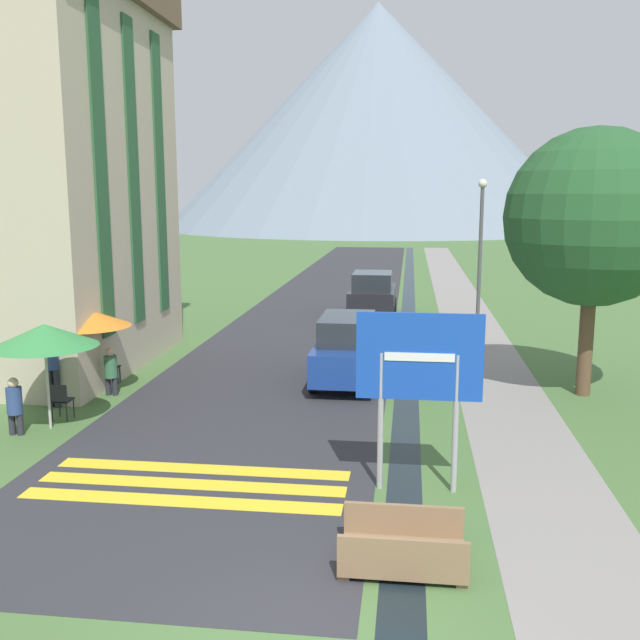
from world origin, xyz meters
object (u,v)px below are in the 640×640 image
at_px(parked_car_far, 372,294).
at_px(person_seated_near, 111,369).
at_px(cafe_umbrella_front_green, 44,335).
at_px(person_standing_terrace, 52,365).
at_px(road_sign, 419,372).
at_px(cafe_chair_far_left, 107,367).
at_px(parked_car_near, 347,348).
at_px(hotel_building, 33,158).
at_px(streetlamp, 480,251).
at_px(tree_by_path, 594,218).
at_px(cafe_chair_far_right, 110,365).
at_px(cafe_chair_near_left, 61,398).
at_px(cafe_umbrella_middle_orange, 88,318).
at_px(person_seated_far, 15,403).
at_px(footbridge, 403,550).

xyz_separation_m(parked_car_far, person_seated_near, (-5.88, -12.70, -0.24)).
distance_m(cafe_umbrella_front_green, person_standing_terrace, 1.92).
bearing_deg(road_sign, cafe_chair_far_left, 144.41).
bearing_deg(parked_car_near, person_standing_terrace, -154.29).
distance_m(hotel_building, parked_car_near, 10.35).
distance_m(streetlamp, tree_by_path, 5.61).
xyz_separation_m(person_standing_terrace, person_seated_near, (0.93, 1.15, -0.35)).
xyz_separation_m(cafe_chair_far_right, streetlamp, (10.06, 5.56, 2.70)).
bearing_deg(cafe_chair_near_left, road_sign, -6.11).
height_order(cafe_umbrella_middle_orange, person_seated_far, cafe_umbrella_middle_orange).
xyz_separation_m(cafe_chair_near_left, person_standing_terrace, (-0.66, 0.95, 0.51)).
xyz_separation_m(parked_car_far, person_seated_far, (-6.64, -15.81, -0.22)).
relative_size(person_standing_terrace, person_seated_near, 1.44).
height_order(cafe_umbrella_front_green, tree_by_path, tree_by_path).
relative_size(hotel_building, road_sign, 3.60).
relative_size(hotel_building, person_standing_terrace, 6.32).
height_order(parked_car_near, streetlamp, streetlamp).
bearing_deg(person_seated_far, cafe_umbrella_middle_orange, 85.30).
bearing_deg(parked_car_near, cafe_chair_far_right, -170.10).
bearing_deg(person_seated_near, cafe_umbrella_middle_orange, -175.35).
bearing_deg(road_sign, footbridge, -94.46).
bearing_deg(person_seated_near, cafe_umbrella_front_green, -95.59).
xyz_separation_m(parked_car_near, cafe_chair_far_left, (-6.23, -1.25, -0.39)).
bearing_deg(cafe_umbrella_middle_orange, person_seated_far, -94.70).
bearing_deg(hotel_building, cafe_chair_near_left, -58.91).
bearing_deg(road_sign, person_seated_near, 146.95).
bearing_deg(cafe_chair_far_left, tree_by_path, -9.99).
bearing_deg(parked_car_near, tree_by_path, -5.17).
distance_m(cafe_chair_near_left, person_seated_far, 1.14).
height_order(road_sign, streetlamp, streetlamp).
height_order(parked_car_near, cafe_umbrella_middle_orange, cafe_umbrella_middle_orange).
bearing_deg(parked_car_near, cafe_chair_far_left, -168.62).
bearing_deg(cafe_umbrella_front_green, streetlamp, 42.97).
relative_size(hotel_building, parked_car_near, 2.66).
xyz_separation_m(cafe_chair_far_left, tree_by_path, (12.24, 0.71, 3.91)).
height_order(road_sign, parked_car_far, road_sign).
bearing_deg(cafe_umbrella_middle_orange, road_sign, -31.16).
bearing_deg(footbridge, tree_by_path, 63.93).
height_order(hotel_building, cafe_chair_far_left, hotel_building).
relative_size(road_sign, cafe_chair_far_left, 3.62).
height_order(footbridge, cafe_chair_far_left, cafe_chair_far_left).
xyz_separation_m(person_seated_far, tree_by_path, (12.54, 4.64, 3.74)).
relative_size(cafe_chair_far_left, person_seated_far, 0.69).
distance_m(cafe_chair_near_left, person_seated_near, 2.12).
bearing_deg(person_seated_near, road_sign, -33.05).
bearing_deg(hotel_building, parked_car_near, -4.60).
height_order(person_standing_terrace, person_seated_near, person_standing_terrace).
bearing_deg(road_sign, cafe_chair_far_right, 143.66).
distance_m(footbridge, cafe_chair_far_right, 11.54).
bearing_deg(road_sign, cafe_umbrella_front_green, 163.66).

